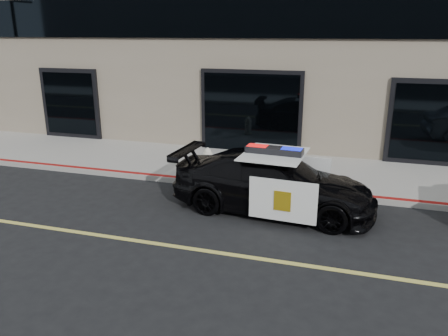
# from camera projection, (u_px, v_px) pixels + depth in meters

# --- Properties ---
(ground) EXTENTS (120.00, 120.00, 0.00)m
(ground) POSITION_uv_depth(u_px,v_px,m) (217.00, 253.00, 8.41)
(ground) COLOR black
(ground) RESTS_ON ground
(sidewalk_n) EXTENTS (60.00, 3.50, 0.15)m
(sidewalk_n) POSITION_uv_depth(u_px,v_px,m) (269.00, 170.00, 13.18)
(sidewalk_n) COLOR gray
(sidewalk_n) RESTS_ON ground
(police_car) EXTENTS (2.55, 4.99, 1.55)m
(police_car) POSITION_uv_depth(u_px,v_px,m) (273.00, 182.00, 10.21)
(police_car) COLOR black
(police_car) RESTS_ON ground
(fire_hydrant) EXTENTS (0.32, 0.44, 0.70)m
(fire_hydrant) POSITION_uv_depth(u_px,v_px,m) (208.00, 160.00, 12.70)
(fire_hydrant) COLOR white
(fire_hydrant) RESTS_ON sidewalk_n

